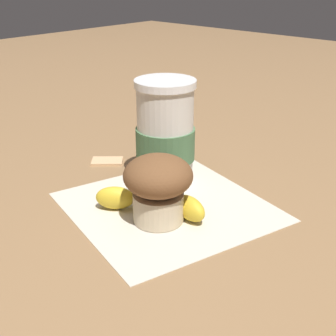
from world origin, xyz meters
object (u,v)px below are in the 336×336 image
muffin (158,185)px  coffee_cup (165,135)px  banana (153,201)px  sugar_packet (107,160)px

muffin → coffee_cup: bearing=128.5°
banana → sugar_packet: size_ratio=2.91×
coffee_cup → banana: size_ratio=1.04×
muffin → banana: (-0.02, 0.01, -0.03)m
coffee_cup → muffin: (0.07, -0.09, -0.02)m
muffin → banana: bearing=153.2°
coffee_cup → muffin: coffee_cup is taller
banana → sugar_packet: 0.19m
coffee_cup → muffin: size_ratio=1.76×
coffee_cup → banana: coffee_cup is taller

